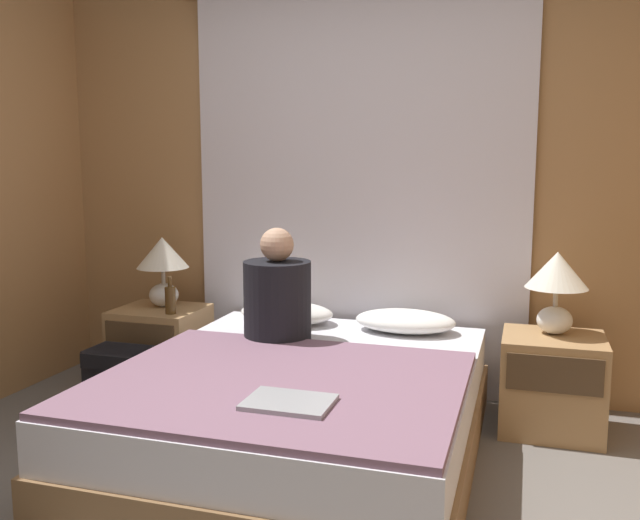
# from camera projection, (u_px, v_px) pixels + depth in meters

# --- Properties ---
(wall_back) EXTENTS (3.95, 0.06, 2.50)m
(wall_back) POSITION_uv_depth(u_px,v_px,m) (359.00, 181.00, 4.02)
(wall_back) COLOR #A37547
(wall_back) RESTS_ON ground_plane
(curtain_panel) EXTENTS (2.19, 0.02, 2.37)m
(curtain_panel) POSITION_uv_depth(u_px,v_px,m) (357.00, 193.00, 3.97)
(curtain_panel) COLOR silver
(curtain_panel) RESTS_ON ground_plane
(bed) EXTENTS (1.58, 1.94, 0.44)m
(bed) POSITION_uv_depth(u_px,v_px,m) (302.00, 411.00, 3.15)
(bed) COLOR olive
(bed) RESTS_ON ground_plane
(nightstand_left) EXTENTS (0.50, 0.46, 0.50)m
(nightstand_left) POSITION_uv_depth(u_px,v_px,m) (161.00, 348.00, 4.09)
(nightstand_left) COLOR #A87F51
(nightstand_left) RESTS_ON ground_plane
(nightstand_right) EXTENTS (0.50, 0.46, 0.50)m
(nightstand_right) POSITION_uv_depth(u_px,v_px,m) (552.00, 384.00, 3.44)
(nightstand_right) COLOR #A87F51
(nightstand_right) RESTS_ON ground_plane
(lamp_left) EXTENTS (0.31, 0.31, 0.42)m
(lamp_left) POSITION_uv_depth(u_px,v_px,m) (163.00, 261.00, 4.07)
(lamp_left) COLOR silver
(lamp_left) RESTS_ON nightstand_left
(lamp_right) EXTENTS (0.31, 0.31, 0.42)m
(lamp_right) POSITION_uv_depth(u_px,v_px,m) (557.00, 280.00, 3.42)
(lamp_right) COLOR silver
(lamp_right) RESTS_ON nightstand_right
(pillow_left) EXTENTS (0.55, 0.35, 0.12)m
(pillow_left) POSITION_uv_depth(u_px,v_px,m) (287.00, 313.00, 3.92)
(pillow_left) COLOR white
(pillow_left) RESTS_ON bed
(pillow_right) EXTENTS (0.55, 0.35, 0.12)m
(pillow_right) POSITION_uv_depth(u_px,v_px,m) (405.00, 321.00, 3.72)
(pillow_right) COLOR white
(pillow_right) RESTS_ON bed
(blanket_on_bed) EXTENTS (1.52, 1.28, 0.03)m
(blanket_on_bed) POSITION_uv_depth(u_px,v_px,m) (279.00, 382.00, 2.83)
(blanket_on_bed) COLOR slate
(blanket_on_bed) RESTS_ON bed
(person_left_in_bed) EXTENTS (0.35, 0.35, 0.59)m
(person_left_in_bed) POSITION_uv_depth(u_px,v_px,m) (277.00, 296.00, 3.51)
(person_left_in_bed) COLOR black
(person_left_in_bed) RESTS_ON bed
(beer_bottle_on_left_stand) EXTENTS (0.06, 0.06, 0.22)m
(beer_bottle_on_left_stand) POSITION_uv_depth(u_px,v_px,m) (170.00, 299.00, 3.90)
(beer_bottle_on_left_stand) COLOR #513819
(beer_bottle_on_left_stand) RESTS_ON nightstand_left
(laptop_on_bed) EXTENTS (0.32, 0.24, 0.02)m
(laptop_on_bed) POSITION_uv_depth(u_px,v_px,m) (289.00, 402.00, 2.53)
(laptop_on_bed) COLOR #9EA0A5
(laptop_on_bed) RESTS_ON blanket_on_bed
(backpack_on_floor) EXTENTS (0.35, 0.26, 0.37)m
(backpack_on_floor) POSITION_uv_depth(u_px,v_px,m) (122.00, 377.00, 3.67)
(backpack_on_floor) COLOR black
(backpack_on_floor) RESTS_ON ground_plane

